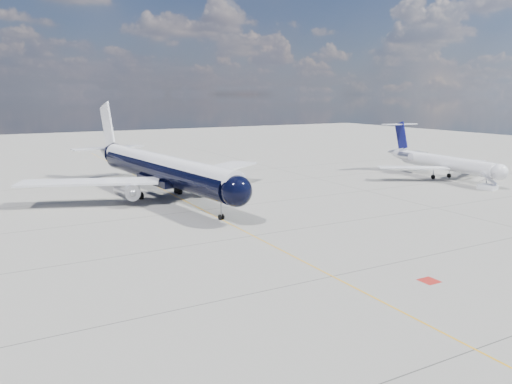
{
  "coord_description": "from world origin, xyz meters",
  "views": [
    {
      "loc": [
        -26.63,
        -39.07,
        16.14
      ],
      "look_at": [
        3.22,
        15.18,
        4.0
      ],
      "focal_mm": 35.0,
      "sensor_mm": 36.0,
      "label": 1
    }
  ],
  "objects": [
    {
      "name": "boarding_stair",
      "position": [
        49.27,
        15.8,
        0.57
      ],
      "size": [
        2.72,
        3.16,
        3.07
      ],
      "rotation": [
        0.0,
        0.0,
        0.19
      ],
      "color": "white",
      "rests_on": "ground"
    },
    {
      "name": "taxiway_centerline",
      "position": [
        0.0,
        25.0,
        0.0
      ],
      "size": [
        0.16,
        160.0,
        0.01
      ],
      "primitive_type": "cube",
      "color": "#DA990B",
      "rests_on": "ground"
    },
    {
      "name": "red_marking",
      "position": [
        6.8,
        -10.0,
        0.0
      ],
      "size": [
        1.6,
        1.6,
        0.01
      ],
      "primitive_type": "cube",
      "color": "maroon",
      "rests_on": "ground"
    },
    {
      "name": "ground",
      "position": [
        0.0,
        30.0,
        0.0
      ],
      "size": [
        320.0,
        320.0,
        0.0
      ],
      "primitive_type": "plane",
      "color": "gray",
      "rests_on": "ground"
    },
    {
      "name": "main_airliner",
      "position": [
        -2.32,
        37.29,
        4.61
      ],
      "size": [
        41.95,
        51.38,
        14.85
      ],
      "rotation": [
        0.0,
        0.0,
        0.12
      ],
      "color": "black",
      "rests_on": "ground"
    },
    {
      "name": "regional_jet",
      "position": [
        51.6,
        28.81,
        3.32
      ],
      "size": [
        27.0,
        31.1,
        10.53
      ],
      "rotation": [
        0.0,
        0.0,
        -0.08
      ],
      "color": "white",
      "rests_on": "ground"
    }
  ]
}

